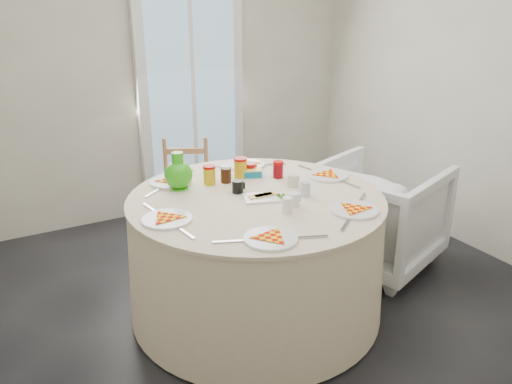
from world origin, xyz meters
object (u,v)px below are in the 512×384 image
table (256,255)px  armchair (377,214)px  green_pitcher (178,174)px  wooden_chair (186,189)px

table → armchair: (1.08, 0.10, 0.02)m
table → armchair: armchair is taller
table → green_pitcher: 0.70m
table → green_pitcher: bearing=135.1°
wooden_chair → armchair: (1.11, -0.98, -0.08)m
table → green_pitcher: size_ratio=6.97×
green_pitcher → wooden_chair: bearing=70.9°
armchair → wooden_chair: bearing=28.7°
armchair → green_pitcher: size_ratio=3.79×
green_pitcher → table: bearing=-40.2°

